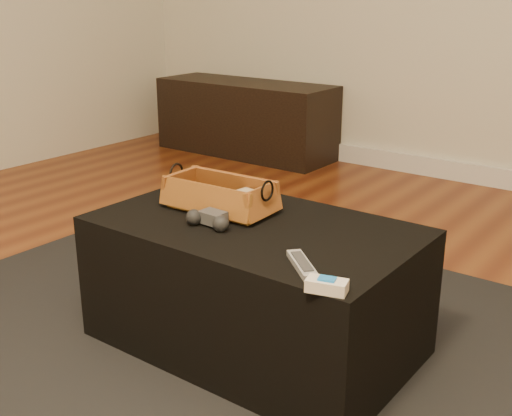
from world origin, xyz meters
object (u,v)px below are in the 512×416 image
Objects in this scene: tv_remote at (213,203)px; wicker_basket at (220,197)px; game_controller at (209,219)px; silver_remote at (302,264)px; ottoman at (255,285)px; cream_gadget at (327,285)px; media_cabinet at (246,118)px.

tv_remote is 0.52× the size of wicker_basket.
silver_remote is at bearing -12.49° from game_controller.
tv_remote is at bearing 173.16° from ottoman.
wicker_basket reaches higher than cream_gadget.
media_cabinet is at bearing 130.49° from silver_remote.
wicker_basket reaches higher than ottoman.
game_controller is 0.54m from cream_gadget.
tv_remote is 1.27× the size of silver_remote.
silver_remote is 1.44× the size of cream_gadget.
game_controller is at bearing -130.32° from ottoman.
tv_remote is 0.68m from cream_gadget.
media_cabinet is at bearing 117.09° from tv_remote.
cream_gadget reaches higher than ottoman.
wicker_basket is at bearing 118.59° from game_controller.
tv_remote is at bearing 126.75° from game_controller.
wicker_basket is 3.54× the size of cream_gadget.
game_controller is 1.44× the size of cream_gadget.
tv_remote is 1.83× the size of cream_gadget.
media_cabinet is 3.42× the size of wicker_basket.
tv_remote is at bearing -54.72° from media_cabinet.
silver_remote is at bearing -32.14° from tv_remote.
wicker_basket reaches higher than silver_remote.
silver_remote reaches higher than ottoman.
media_cabinet is at bearing 125.81° from wicker_basket.
wicker_basket is at bearing 30.87° from tv_remote.
tv_remote is 0.03m from wicker_basket.
cream_gadget is at bearing -33.22° from ottoman.
media_cabinet is 2.68m from ottoman.
wicker_basket is at bearing 167.62° from ottoman.
game_controller reaches higher than silver_remote.
ottoman is 0.56m from cream_gadget.
game_controller reaches higher than ottoman.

